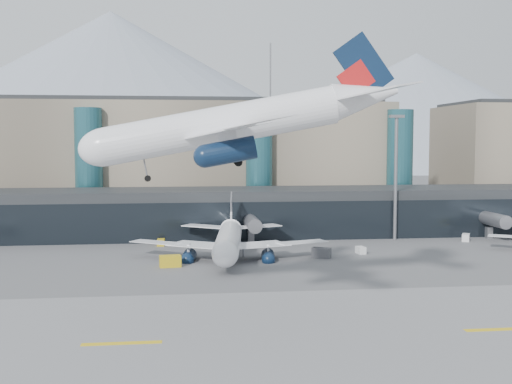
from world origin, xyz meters
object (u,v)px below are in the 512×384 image
Objects in this scene: veh_c at (321,253)px; veh_h at (170,261)px; veh_b at (161,242)px; jet_parked_mid at (229,232)px; lightmast_mid at (396,170)px; veh_g at (361,250)px; veh_d at (466,237)px; hero_jet at (252,111)px.

veh_h is (-25.97, -4.96, 0.05)m from veh_c.
veh_h reaches higher than veh_b.
veh_b is (-12.24, 13.36, -3.79)m from jet_parked_mid.
jet_parked_mid is 13.53m from veh_h.
veh_b is (-47.76, -2.28, -13.77)m from lightmast_mid.
jet_parked_mid is 16.52m from veh_c.
veh_b is 0.67× the size of veh_h.
lightmast_mid is 23.86m from veh_g.
veh_c is 1.46× the size of veh_g.
veh_b is at bearing -117.63° from veh_g.
lightmast_mid is 9.82× the size of veh_d.
veh_d reaches higher than veh_b.
veh_d is 62.55m from veh_h.
veh_h reaches higher than veh_g.
hero_jet is (-36.06, -56.17, 9.08)m from lightmast_mid.
jet_parked_mid is at bearing 132.30° from veh_d.
veh_b is at bearing 88.31° from veh_h.
veh_g is (36.04, -13.27, -0.01)m from veh_b.
veh_h is (2.07, -21.56, 0.28)m from veh_b.
hero_jet reaches higher than veh_c.
veh_d is (13.61, -3.92, -13.67)m from lightmast_mid.
veh_h is at bearing -171.26° from veh_b.
hero_jet is at bearing -174.16° from jet_parked_mid.
jet_parked_mid is at bearing -163.17° from veh_c.
jet_parked_mid is at bearing 31.68° from veh_h.
lightmast_mid is at bearing -59.61° from jet_parked_mid.
hero_jet is at bearing -122.70° from lightmast_mid.
veh_g is (23.79, 0.09, -3.80)m from jet_parked_mid.
hero_jet is at bearing -80.59° from veh_h.
jet_parked_mid is at bearing -134.25° from veh_b.
hero_jet reaches higher than veh_g.
hero_jet is 59.68m from veh_b.
hero_jet reaches higher than veh_h.
lightmast_mid is at bearing 135.60° from veh_g.
veh_d is 1.19× the size of veh_g.
lightmast_mid is at bearing 102.80° from veh_d.
veh_h is at bearing 137.44° from veh_d.
jet_parked_mid is 16.53× the size of veh_g.
veh_c is at bearing 69.46° from hero_jet.
veh_d is at bearing -88.27° from veh_b.
veh_d is (49.66, 52.25, -22.75)m from hero_jet.
veh_b reaches higher than veh_g.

